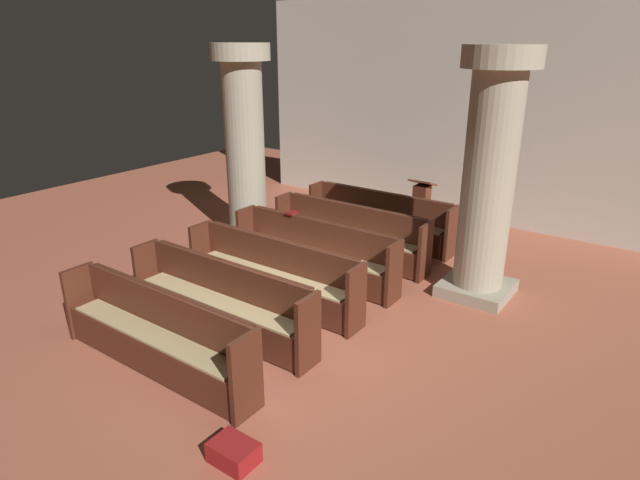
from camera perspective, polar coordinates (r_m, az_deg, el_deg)
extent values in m
plane|color=#AD5B42|center=(7.22, -3.81, -9.84)|extent=(19.20, 19.20, 0.00)
cube|color=beige|center=(11.65, 15.66, 12.98)|extent=(10.00, 0.16, 4.50)
cube|color=#562819|center=(10.18, 6.23, 2.09)|extent=(2.82, 0.38, 0.05)
cube|color=#562819|center=(10.24, 6.75, 3.74)|extent=(2.82, 0.04, 0.48)
cube|color=#492215|center=(10.22, 6.93, 5.04)|extent=(2.71, 0.06, 0.02)
cube|color=#4E2416|center=(10.91, -0.36, 3.68)|extent=(0.06, 0.44, 0.94)
cube|color=#4E2416|center=(9.59, 13.73, 0.65)|extent=(0.06, 0.44, 0.94)
cube|color=#522618|center=(10.11, 5.69, 0.66)|extent=(2.82, 0.03, 0.39)
cube|color=tan|center=(10.15, 6.18, 2.25)|extent=(2.60, 0.32, 0.03)
cube|color=#562819|center=(9.34, 3.07, 0.46)|extent=(2.82, 0.38, 0.05)
cube|color=#562819|center=(9.39, 3.66, 2.26)|extent=(2.82, 0.04, 0.48)
cube|color=#492215|center=(9.36, 3.84, 3.69)|extent=(2.71, 0.06, 0.02)
cube|color=#4E2416|center=(10.13, -3.81, 2.28)|extent=(0.06, 0.44, 0.94)
cube|color=#4E2416|center=(8.69, 11.10, -1.24)|extent=(0.06, 0.44, 0.94)
cube|color=#522618|center=(9.28, 2.46, -1.12)|extent=(2.82, 0.03, 0.39)
cube|color=tan|center=(9.31, 3.01, 0.62)|extent=(2.60, 0.32, 0.03)
cube|color=#562819|center=(8.54, -0.69, -1.49)|extent=(2.82, 0.38, 0.05)
cube|color=#562819|center=(8.57, -0.03, 0.49)|extent=(2.82, 0.04, 0.48)
cube|color=#492215|center=(8.53, 0.15, 2.04)|extent=(2.71, 0.06, 0.02)
cube|color=#4E2416|center=(9.40, -7.80, 0.64)|extent=(0.06, 0.44, 0.94)
cube|color=#4E2416|center=(7.83, 7.87, -3.55)|extent=(0.06, 0.44, 0.94)
cube|color=#522618|center=(8.50, -1.38, -3.23)|extent=(2.82, 0.03, 0.39)
cube|color=tan|center=(8.51, -0.77, -1.32)|extent=(2.60, 0.32, 0.03)
cube|color=#562819|center=(7.80, -5.20, -3.82)|extent=(2.82, 0.38, 0.05)
cube|color=#562819|center=(7.81, -4.47, -1.64)|extent=(2.82, 0.04, 0.48)
cube|color=#492215|center=(7.76, -4.29, 0.05)|extent=(2.71, 0.06, 0.02)
cube|color=#4E2416|center=(8.73, -12.43, -1.26)|extent=(0.06, 0.44, 0.94)
cube|color=#4E2416|center=(7.01, 3.85, -6.41)|extent=(0.06, 0.44, 0.94)
cube|color=#522618|center=(7.77, -5.99, -5.73)|extent=(2.82, 0.03, 0.39)
cube|color=tan|center=(7.77, -5.31, -3.64)|extent=(2.60, 0.32, 0.03)
cube|color=#562819|center=(7.13, -10.65, -6.58)|extent=(2.82, 0.38, 0.05)
cube|color=#562819|center=(7.12, -9.83, -4.20)|extent=(2.82, 0.05, 0.48)
cube|color=#492215|center=(7.05, -9.67, -2.36)|extent=(2.71, 0.06, 0.02)
cube|color=#4E2416|center=(8.13, -17.80, -3.44)|extent=(0.06, 0.44, 0.94)
cube|color=#4E2416|center=(6.26, -1.26, -9.94)|extent=(0.06, 0.44, 0.94)
cube|color=#522618|center=(7.13, -11.55, -8.66)|extent=(2.82, 0.03, 0.39)
cube|color=tan|center=(7.10, -10.79, -6.39)|extent=(2.60, 0.32, 0.03)
cube|color=#562819|center=(6.55, -17.22, -9.79)|extent=(2.82, 0.38, 0.05)
cube|color=#562819|center=(6.51, -16.30, -7.22)|extent=(2.82, 0.04, 0.48)
cube|color=#492215|center=(6.44, -16.18, -5.23)|extent=(2.71, 0.06, 0.02)
cube|color=#4E2416|center=(7.64, -23.96, -5.91)|extent=(0.06, 0.44, 0.94)
cube|color=#4E2416|center=(5.59, -7.83, -14.25)|extent=(0.06, 0.44, 0.94)
cube|color=#522618|center=(6.58, -18.23, -12.02)|extent=(2.82, 0.03, 0.39)
cube|color=tan|center=(6.53, -17.39, -9.59)|extent=(2.60, 0.32, 0.03)
cube|color=#9F967E|center=(8.54, 16.27, -4.92)|extent=(0.99, 0.99, 0.18)
cylinder|color=#ADA389|center=(7.99, 17.43, 5.78)|extent=(0.73, 0.73, 3.11)
cylinder|color=#B6AB90|center=(7.76, 18.83, 18.00)|extent=(1.06, 1.06, 0.30)
cube|color=#9F967E|center=(10.71, -7.55, 1.02)|extent=(0.99, 0.99, 0.18)
cylinder|color=#ADA389|center=(10.28, -7.98, 9.67)|extent=(0.73, 0.73, 3.11)
cylinder|color=#B6AB90|center=(10.10, -8.48, 19.19)|extent=(1.06, 1.06, 0.30)
cube|color=#492215|center=(11.02, 10.52, 1.08)|extent=(0.45, 0.45, 0.06)
cube|color=#562819|center=(10.89, 10.67, 3.29)|extent=(0.28, 0.28, 0.95)
cube|color=#5B2A1A|center=(10.74, 10.85, 6.02)|extent=(0.48, 0.35, 0.15)
cube|color=maroon|center=(8.86, -2.98, 2.90)|extent=(0.14, 0.19, 0.03)
cube|color=maroon|center=(5.34, -9.15, -21.40)|extent=(0.43, 0.32, 0.20)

